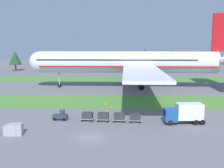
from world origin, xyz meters
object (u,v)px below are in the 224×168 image
object	(u,v)px
baggage_tug	(61,116)
uld_container_1	(16,129)
airliner	(134,62)
ground_crew_marshaller	(184,116)
catering_truck	(184,113)
cargo_dolly_second	(103,116)
cargo_dolly_lead	(88,116)
taxiway_marker_3	(111,106)
taxiway_marker_0	(62,105)
cargo_dolly_fourth	(135,117)
ground_crew_loader	(107,114)
cargo_dolly_third	(119,117)
taxiway_marker_2	(106,103)
uld_container_0	(12,130)
taxiway_marker_1	(206,105)

from	to	relation	value
baggage_tug	uld_container_1	size ratio (longest dim) A/B	1.34
airliner	ground_crew_marshaller	bearing A→B (deg)	-167.54
catering_truck	uld_container_1	size ratio (longest dim) A/B	3.55
cargo_dolly_second	catering_truck	bearing A→B (deg)	-90.16
cargo_dolly_lead	uld_container_1	world-z (taller)	uld_container_1
taxiway_marker_3	taxiway_marker_0	bearing A→B (deg)	175.51
cargo_dolly_lead	cargo_dolly_second	distance (m)	2.90
taxiway_marker_0	uld_container_1	bearing A→B (deg)	-99.02
cargo_dolly_fourth	taxiway_marker_3	size ratio (longest dim) A/B	3.76
uld_container_1	taxiway_marker_0	size ratio (longest dim) A/B	3.23
catering_truck	taxiway_marker_3	xyz separation A→B (m)	(-13.15, 11.76, -1.65)
ground_crew_marshaller	taxiway_marker_3	distance (m)	17.04
cargo_dolly_second	uld_container_1	size ratio (longest dim) A/B	1.15
cargo_dolly_fourth	ground_crew_loader	distance (m)	5.32
airliner	baggage_tug	world-z (taller)	airliner
cargo_dolly_third	cargo_dolly_second	bearing A→B (deg)	90.00
catering_truck	baggage_tug	bearing A→B (deg)	81.58
cargo_dolly_fourth	taxiway_marker_2	world-z (taller)	cargo_dolly_fourth
cargo_dolly_fourth	uld_container_0	size ratio (longest dim) A/B	1.15
ground_crew_loader	taxiway_marker_0	distance (m)	14.96
catering_truck	ground_crew_loader	xyz separation A→B (m)	(-13.58, 2.25, -1.01)
baggage_tug	taxiway_marker_3	world-z (taller)	baggage_tug
cargo_dolly_lead	taxiway_marker_1	world-z (taller)	cargo_dolly_lead
ground_crew_marshaller	ground_crew_loader	bearing A→B (deg)	139.22
catering_truck	ground_crew_loader	distance (m)	13.80
airliner	taxiway_marker_0	bearing A→B (deg)	147.03
ground_crew_marshaller	taxiway_marker_0	bearing A→B (deg)	118.23
baggage_tug	taxiway_marker_0	world-z (taller)	baggage_tug
cargo_dolly_second	taxiway_marker_2	distance (m)	13.53
ground_crew_marshaller	uld_container_1	bearing A→B (deg)	158.68
ground_crew_marshaller	taxiway_marker_3	bearing A→B (deg)	105.24
catering_truck	uld_container_0	bearing A→B (deg)	99.05
ground_crew_marshaller	cargo_dolly_fourth	bearing A→B (deg)	147.39
ground_crew_loader	uld_container_1	size ratio (longest dim) A/B	0.87
ground_crew_marshaller	taxiway_marker_0	distance (m)	27.14
airliner	cargo_dolly_fourth	bearing A→B (deg)	178.85
cargo_dolly_fourth	uld_container_1	world-z (taller)	uld_container_1
taxiway_marker_2	baggage_tug	bearing A→B (deg)	-120.81
cargo_dolly_lead	taxiway_marker_2	bearing A→B (deg)	-7.18
cargo_dolly_second	taxiway_marker_2	xyz separation A→B (m)	(-0.20, 13.52, -0.61)
cargo_dolly_third	ground_crew_loader	distance (m)	2.58
cargo_dolly_third	taxiway_marker_0	size ratio (longest dim) A/B	3.72
ground_crew_marshaller	uld_container_0	distance (m)	29.45
cargo_dolly_third	taxiway_marker_1	world-z (taller)	cargo_dolly_third
cargo_dolly_lead	airliner	bearing A→B (deg)	-11.63
cargo_dolly_fourth	taxiway_marker_2	size ratio (longest dim) A/B	3.70
cargo_dolly_second	taxiway_marker_3	world-z (taller)	cargo_dolly_second
uld_container_0	catering_truck	bearing A→B (deg)	13.09
cargo_dolly_lead	cargo_dolly_second	xyz separation A→B (m)	(2.89, -0.22, 0.00)
cargo_dolly_fourth	uld_container_1	bearing A→B (deg)	115.21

